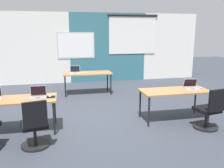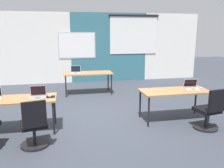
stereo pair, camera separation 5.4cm
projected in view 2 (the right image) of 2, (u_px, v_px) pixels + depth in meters
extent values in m
plane|color=#383D47|center=(97.00, 116.00, 5.86)|extent=(24.00, 24.00, 0.00)
cube|color=silver|center=(83.00, 48.00, 9.57)|extent=(10.00, 0.20, 2.80)
cube|color=#336B7A|center=(109.00, 48.00, 9.68)|extent=(3.14, 0.01, 2.80)
cube|color=#B7B7BC|center=(77.00, 46.00, 9.39)|extent=(1.48, 0.02, 1.04)
cube|color=white|center=(77.00, 46.00, 9.39)|extent=(1.40, 0.02, 0.96)
cube|color=white|center=(134.00, 35.00, 9.75)|extent=(2.00, 0.02, 1.51)
cylinder|color=black|center=(134.00, 15.00, 9.57)|extent=(2.10, 0.10, 0.10)
cube|color=#A37547|center=(16.00, 99.00, 4.79)|extent=(1.60, 0.70, 0.04)
cylinder|color=black|center=(54.00, 119.00, 4.73)|extent=(0.04, 0.04, 0.68)
cylinder|color=black|center=(55.00, 109.00, 5.30)|extent=(0.04, 0.04, 0.68)
cube|color=#A37547|center=(175.00, 91.00, 5.47)|extent=(1.60, 0.70, 0.04)
cylinder|color=black|center=(149.00, 112.00, 5.12)|extent=(0.04, 0.04, 0.68)
cylinder|color=black|center=(210.00, 108.00, 5.41)|extent=(0.04, 0.04, 0.68)
cylinder|color=black|center=(140.00, 104.00, 5.69)|extent=(0.04, 0.04, 0.68)
cylinder|color=black|center=(195.00, 100.00, 5.98)|extent=(0.04, 0.04, 0.68)
cube|color=#A37547|center=(88.00, 73.00, 7.81)|extent=(1.60, 0.70, 0.04)
cylinder|color=black|center=(66.00, 87.00, 7.46)|extent=(0.04, 0.04, 0.68)
cylinder|color=black|center=(111.00, 85.00, 7.75)|extent=(0.04, 0.04, 0.68)
cylinder|color=black|center=(66.00, 83.00, 8.03)|extent=(0.04, 0.04, 0.68)
cylinder|color=black|center=(108.00, 81.00, 8.32)|extent=(0.04, 0.04, 0.68)
cube|color=#B7B7BC|center=(76.00, 73.00, 7.68)|extent=(0.35, 0.25, 0.02)
cube|color=#4C4C4F|center=(76.00, 73.00, 7.63)|extent=(0.09, 0.07, 0.00)
cube|color=#B7B7BC|center=(76.00, 69.00, 7.79)|extent=(0.33, 0.07, 0.22)
cube|color=black|center=(76.00, 69.00, 7.78)|extent=(0.30, 0.06, 0.19)
ellipsoid|color=silver|center=(83.00, 73.00, 7.71)|extent=(0.07, 0.11, 0.03)
cube|color=#9E9EA3|center=(38.00, 97.00, 4.84)|extent=(0.33, 0.23, 0.02)
cube|color=#4C4C4F|center=(38.00, 98.00, 4.79)|extent=(0.09, 0.06, 0.00)
cube|color=#9E9EA3|center=(38.00, 90.00, 4.94)|extent=(0.33, 0.05, 0.22)
cube|color=black|center=(38.00, 90.00, 4.94)|extent=(0.30, 0.04, 0.19)
cube|color=black|center=(50.00, 97.00, 4.91)|extent=(0.22, 0.19, 0.00)
ellipsoid|color=#B2B2B7|center=(50.00, 96.00, 4.91)|extent=(0.07, 0.11, 0.03)
cylinder|color=black|center=(35.00, 144.00, 4.33)|extent=(0.52, 0.52, 0.04)
cylinder|color=black|center=(34.00, 135.00, 4.29)|extent=(0.06, 0.06, 0.34)
cube|color=black|center=(34.00, 124.00, 4.25)|extent=(0.53, 0.53, 0.08)
cube|color=black|center=(34.00, 114.00, 3.96)|extent=(0.40, 0.15, 0.46)
sphere|color=black|center=(34.00, 139.00, 4.54)|extent=(0.04, 0.04, 0.04)
sphere|color=black|center=(48.00, 144.00, 4.36)|extent=(0.04, 0.04, 0.04)
sphere|color=black|center=(23.00, 148.00, 4.18)|extent=(0.04, 0.04, 0.04)
cube|color=#B7B7BC|center=(192.00, 89.00, 5.56)|extent=(0.36, 0.28, 0.02)
cube|color=#4C4C4F|center=(193.00, 89.00, 5.50)|extent=(0.10, 0.07, 0.00)
cube|color=#B7B7BC|center=(190.00, 83.00, 5.68)|extent=(0.34, 0.14, 0.21)
cube|color=black|center=(190.00, 83.00, 5.68)|extent=(0.30, 0.12, 0.18)
ellipsoid|color=silver|center=(201.00, 88.00, 5.63)|extent=(0.06, 0.10, 0.03)
cylinder|color=black|center=(205.00, 127.00, 5.11)|extent=(0.52, 0.52, 0.04)
cylinder|color=black|center=(206.00, 119.00, 5.07)|extent=(0.06, 0.06, 0.34)
cube|color=black|center=(207.00, 110.00, 5.02)|extent=(0.51, 0.51, 0.08)
cube|color=black|center=(217.00, 101.00, 4.73)|extent=(0.40, 0.13, 0.46)
sphere|color=black|center=(198.00, 123.00, 5.32)|extent=(0.04, 0.04, 0.04)
sphere|color=black|center=(216.00, 127.00, 5.12)|extent=(0.04, 0.04, 0.04)
sphere|color=black|center=(199.00, 130.00, 4.96)|extent=(0.04, 0.04, 0.04)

